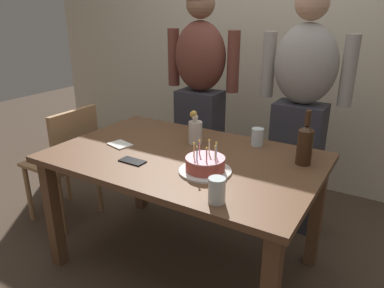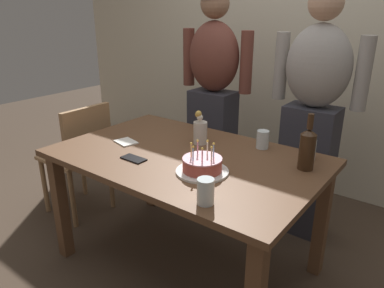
% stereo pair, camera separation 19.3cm
% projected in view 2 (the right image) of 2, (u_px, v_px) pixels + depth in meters
% --- Properties ---
extents(ground_plane, '(10.00, 10.00, 0.00)m').
position_uv_depth(ground_plane, '(187.00, 262.00, 2.31)').
color(ground_plane, '#47382B').
extents(back_wall, '(5.20, 0.10, 2.60)m').
position_uv_depth(back_wall, '(300.00, 36.00, 3.01)').
color(back_wall, beige).
rests_on(back_wall, ground_plane).
extents(dining_table, '(1.50, 0.96, 0.74)m').
position_uv_depth(dining_table, '(186.00, 170.00, 2.09)').
color(dining_table, brown).
rests_on(dining_table, ground_plane).
extents(birthday_cake, '(0.27, 0.27, 0.16)m').
position_uv_depth(birthday_cake, '(202.00, 166.00, 1.81)').
color(birthday_cake, white).
rests_on(birthday_cake, dining_table).
extents(water_glass_near, '(0.07, 0.07, 0.11)m').
position_uv_depth(water_glass_near, '(263.00, 139.00, 2.13)').
color(water_glass_near, silver).
rests_on(water_glass_near, dining_table).
extents(water_glass_far, '(0.07, 0.07, 0.11)m').
position_uv_depth(water_glass_far, '(206.00, 191.00, 1.52)').
color(water_glass_far, silver).
rests_on(water_glass_far, dining_table).
extents(water_glass_side, '(0.06, 0.06, 0.11)m').
position_uv_depth(water_glass_side, '(310.00, 150.00, 1.97)').
color(water_glass_side, silver).
rests_on(water_glass_side, dining_table).
extents(wine_bottle, '(0.08, 0.08, 0.29)m').
position_uv_depth(wine_bottle, '(307.00, 148.00, 1.83)').
color(wine_bottle, '#382314').
rests_on(wine_bottle, dining_table).
extents(cell_phone, '(0.14, 0.07, 0.01)m').
position_uv_depth(cell_phone, '(134.00, 159.00, 1.99)').
color(cell_phone, black).
rests_on(cell_phone, dining_table).
extents(napkin_stack, '(0.16, 0.13, 0.01)m').
position_uv_depth(napkin_stack, '(126.00, 142.00, 2.24)').
color(napkin_stack, white).
rests_on(napkin_stack, dining_table).
extents(flower_vase, '(0.08, 0.08, 0.21)m').
position_uv_depth(flower_vase, '(200.00, 130.00, 2.19)').
color(flower_vase, silver).
rests_on(flower_vase, dining_table).
extents(person_man_bearded, '(0.61, 0.27, 1.66)m').
position_uv_depth(person_man_bearded, '(213.00, 97.00, 2.81)').
color(person_man_bearded, '#33333D').
rests_on(person_man_bearded, ground_plane).
extents(person_woman_cardigan, '(0.61, 0.27, 1.66)m').
position_uv_depth(person_woman_cardigan, '(313.00, 114.00, 2.36)').
color(person_woman_cardigan, '#33333D').
rests_on(person_woman_cardigan, ground_plane).
extents(dining_chair, '(0.42, 0.42, 0.87)m').
position_uv_depth(dining_chair, '(82.00, 152.00, 2.69)').
color(dining_chair, '#A37A51').
rests_on(dining_chair, ground_plane).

